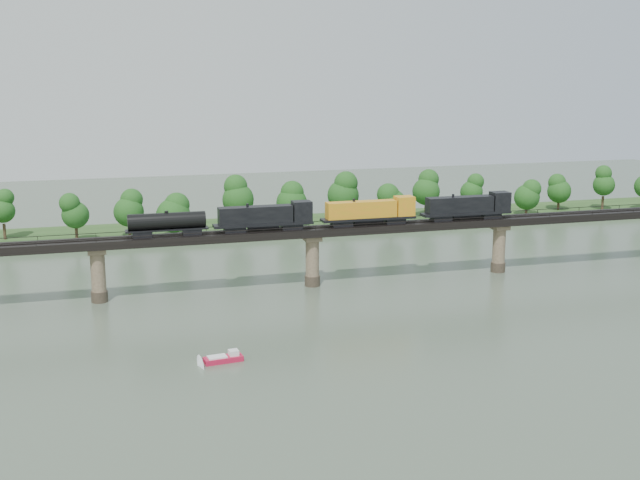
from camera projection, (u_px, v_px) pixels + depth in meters
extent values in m
plane|color=#3D4C3C|center=(362.00, 334.00, 127.72)|extent=(400.00, 400.00, 0.00)
cube|color=#25451B|center=(256.00, 228.00, 207.48)|extent=(300.00, 24.00, 1.60)
cylinder|color=#473A2D|center=(100.00, 296.00, 145.06)|extent=(3.00, 3.00, 2.00)
cylinder|color=#8A765A|center=(98.00, 272.00, 144.11)|extent=(2.60, 2.60, 9.00)
cube|color=#8A765A|center=(97.00, 251.00, 143.26)|extent=(3.20, 3.20, 1.00)
cylinder|color=#473A2D|center=(312.00, 281.00, 155.72)|extent=(3.00, 3.00, 2.00)
cylinder|color=#8A765A|center=(312.00, 258.00, 154.76)|extent=(2.60, 2.60, 9.00)
cube|color=#8A765A|center=(312.00, 238.00, 153.92)|extent=(3.20, 3.20, 1.00)
cylinder|color=#473A2D|center=(498.00, 267.00, 166.37)|extent=(3.00, 3.00, 2.00)
cylinder|color=#8A765A|center=(499.00, 246.00, 165.42)|extent=(2.60, 2.60, 9.00)
cube|color=#8A765A|center=(500.00, 227.00, 164.57)|extent=(3.20, 3.20, 1.00)
cube|color=black|center=(312.00, 232.00, 153.65)|extent=(220.00, 5.00, 1.50)
cube|color=black|center=(313.00, 228.00, 152.77)|extent=(220.00, 0.12, 0.16)
cube|color=black|center=(311.00, 227.00, 154.18)|extent=(220.00, 0.12, 0.16)
cube|color=black|center=(316.00, 227.00, 151.09)|extent=(220.00, 0.10, 0.10)
cube|color=black|center=(309.00, 222.00, 155.60)|extent=(220.00, 0.10, 0.10)
cube|color=black|center=(316.00, 228.00, 151.16)|extent=(0.08, 0.08, 0.70)
cube|color=black|center=(309.00, 224.00, 155.67)|extent=(0.08, 0.08, 0.70)
cylinder|color=#382619|center=(5.00, 232.00, 189.91)|extent=(0.70, 0.70, 3.71)
sphere|color=#154614|center=(3.00, 211.00, 188.86)|extent=(5.67, 5.67, 5.67)
sphere|color=#154614|center=(2.00, 198.00, 188.21)|extent=(4.25, 4.25, 4.25)
cylinder|color=#382619|center=(77.00, 235.00, 186.93)|extent=(0.70, 0.70, 3.51)
sphere|color=#154614|center=(75.00, 215.00, 185.94)|extent=(6.31, 6.31, 6.31)
sphere|color=#154614|center=(75.00, 202.00, 185.32)|extent=(4.73, 4.73, 4.73)
cylinder|color=#382619|center=(130.00, 230.00, 192.57)|extent=(0.70, 0.70, 3.34)
sphere|color=#154614|center=(129.00, 212.00, 191.62)|extent=(7.18, 7.18, 7.18)
sphere|color=#154614|center=(128.00, 200.00, 191.03)|extent=(5.39, 5.39, 5.39)
cylinder|color=#382619|center=(174.00, 231.00, 192.82)|extent=(0.70, 0.70, 2.83)
sphere|color=#154614|center=(173.00, 216.00, 192.02)|extent=(8.26, 8.26, 8.26)
sphere|color=#154614|center=(173.00, 206.00, 191.52)|extent=(6.19, 6.19, 6.19)
cylinder|color=#382619|center=(239.00, 220.00, 203.36)|extent=(0.70, 0.70, 3.96)
sphere|color=#154614|center=(238.00, 200.00, 202.24)|extent=(8.07, 8.07, 8.07)
sphere|color=#154614|center=(238.00, 187.00, 201.54)|extent=(6.05, 6.05, 6.05)
cylinder|color=#382619|center=(292.00, 220.00, 205.60)|extent=(0.70, 0.70, 3.27)
sphere|color=#154614|center=(292.00, 203.00, 204.68)|extent=(8.03, 8.03, 8.03)
sphere|color=#154614|center=(292.00, 193.00, 204.11)|extent=(6.02, 6.02, 6.02)
cylinder|color=#382619|center=(343.00, 215.00, 210.40)|extent=(0.70, 0.70, 3.92)
sphere|color=#154614|center=(343.00, 195.00, 209.29)|extent=(8.29, 8.29, 8.29)
sphere|color=#154614|center=(343.00, 183.00, 208.60)|extent=(6.21, 6.21, 6.21)
cylinder|color=#382619|center=(391.00, 219.00, 206.86)|extent=(0.70, 0.70, 3.02)
sphere|color=#154614|center=(392.00, 204.00, 206.01)|extent=(7.74, 7.74, 7.74)
sphere|color=#154614|center=(392.00, 194.00, 205.48)|extent=(5.80, 5.80, 5.80)
cylinder|color=#382619|center=(426.00, 210.00, 218.46)|extent=(0.70, 0.70, 3.80)
sphere|color=#154614|center=(426.00, 191.00, 217.39)|extent=(7.47, 7.47, 7.47)
sphere|color=#154614|center=(426.00, 180.00, 216.72)|extent=(5.60, 5.60, 5.60)
cylinder|color=#382619|center=(471.00, 208.00, 222.36)|extent=(0.70, 0.70, 3.38)
sphere|color=#154614|center=(471.00, 192.00, 221.41)|extent=(6.23, 6.23, 6.23)
sphere|color=#154614|center=(472.00, 182.00, 220.81)|extent=(4.67, 4.67, 4.67)
cylinder|color=#382619|center=(526.00, 210.00, 220.60)|extent=(0.70, 0.70, 2.77)
sphere|color=#154614|center=(527.00, 197.00, 219.82)|extent=(7.04, 7.04, 7.04)
sphere|color=#154614|center=(527.00, 189.00, 219.33)|extent=(5.28, 5.28, 5.28)
cylinder|color=#382619|center=(558.00, 205.00, 228.99)|extent=(0.70, 0.70, 2.94)
sphere|color=#154614|center=(559.00, 191.00, 228.16)|extent=(6.73, 6.73, 6.73)
sphere|color=#154614|center=(560.00, 183.00, 227.64)|extent=(5.05, 5.05, 5.05)
cylinder|color=#382619|center=(602.00, 203.00, 228.85)|extent=(0.70, 0.70, 3.94)
sphere|color=#154614|center=(604.00, 185.00, 227.74)|extent=(6.17, 6.17, 6.17)
sphere|color=#154614|center=(605.00, 173.00, 227.04)|extent=(4.62, 4.62, 4.62)
cube|color=black|center=(490.00, 215.00, 163.42)|extent=(3.98, 2.39, 1.09)
cube|color=black|center=(441.00, 218.00, 160.51)|extent=(3.98, 2.39, 1.09)
cube|color=black|center=(466.00, 213.00, 161.82)|extent=(18.90, 2.98, 0.50)
cube|color=black|center=(460.00, 205.00, 161.03)|extent=(13.93, 2.69, 3.18)
cube|color=black|center=(500.00, 201.00, 163.35)|extent=(3.58, 2.98, 3.78)
cylinder|color=black|center=(466.00, 216.00, 161.93)|extent=(5.97, 1.39, 1.39)
cube|color=black|center=(394.00, 220.00, 157.86)|extent=(3.98, 2.39, 1.09)
cube|color=black|center=(342.00, 223.00, 154.94)|extent=(3.98, 2.39, 1.09)
cube|color=black|center=(368.00, 218.00, 156.25)|extent=(18.90, 2.98, 0.50)
cube|color=orange|center=(361.00, 209.00, 155.47)|extent=(13.93, 2.69, 3.18)
cube|color=orange|center=(404.00, 206.00, 157.79)|extent=(3.58, 2.98, 3.78)
cylinder|color=black|center=(368.00, 221.00, 156.37)|extent=(5.97, 1.39, 1.39)
cube|color=black|center=(292.00, 226.00, 152.29)|extent=(3.98, 2.39, 1.09)
cube|color=black|center=(235.00, 229.00, 149.38)|extent=(3.98, 2.39, 1.09)
cube|color=black|center=(263.00, 224.00, 150.69)|extent=(18.90, 2.98, 0.50)
cube|color=black|center=(255.00, 215.00, 149.90)|extent=(13.93, 2.69, 3.18)
cube|color=black|center=(302.00, 211.00, 152.22)|extent=(3.58, 2.98, 3.78)
cylinder|color=black|center=(263.00, 227.00, 150.80)|extent=(5.97, 1.39, 1.39)
cube|color=black|center=(192.00, 232.00, 147.26)|extent=(3.48, 2.19, 1.09)
cube|color=black|center=(142.00, 234.00, 144.87)|extent=(3.48, 2.19, 1.09)
cube|color=black|center=(167.00, 229.00, 145.93)|extent=(14.92, 2.39, 0.30)
cylinder|color=black|center=(167.00, 221.00, 145.59)|extent=(13.93, 2.98, 2.98)
cylinder|color=black|center=(166.00, 212.00, 145.25)|extent=(0.70, 0.70, 0.50)
cube|color=#BD1538|center=(223.00, 359.00, 115.61)|extent=(5.80, 2.67, 0.78)
cube|color=white|center=(217.00, 357.00, 115.17)|extent=(2.87, 1.99, 0.28)
cube|color=white|center=(234.00, 353.00, 116.03)|extent=(1.49, 1.49, 0.78)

